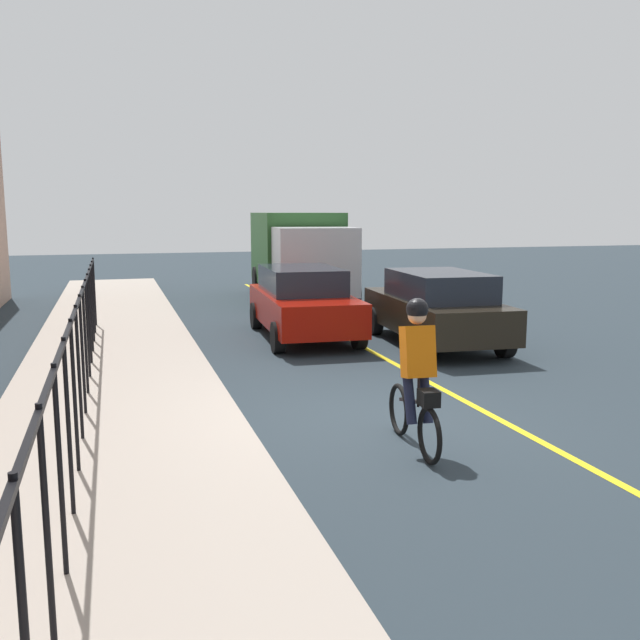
{
  "coord_description": "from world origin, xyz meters",
  "views": [
    {
      "loc": [
        -8.37,
        3.37,
        2.81
      ],
      "look_at": [
        2.56,
        0.05,
        1.0
      ],
      "focal_mm": 38.44,
      "sensor_mm": 36.0,
      "label": 1
    }
  ],
  "objects": [
    {
      "name": "lane_line_centre",
      "position": [
        0.0,
        -1.6,
        0.0
      ],
      "size": [
        36.0,
        0.12,
        0.01
      ],
      "primitive_type": "cube",
      "color": "yellow",
      "rests_on": "ground"
    },
    {
      "name": "cyclist_lead",
      "position": [
        -1.23,
        0.02,
        0.91
      ],
      "size": [
        1.71,
        0.39,
        1.83
      ],
      "rotation": [
        0.0,
        0.0,
        -0.08
      ],
      "color": "black",
      "rests_on": "ground"
    },
    {
      "name": "iron_fence",
      "position": [
        1.0,
        3.8,
        1.24
      ],
      "size": [
        15.06,
        0.04,
        1.6
      ],
      "color": "black",
      "rests_on": "sidewalk"
    },
    {
      "name": "box_truck_background",
      "position": [
        12.62,
        -2.31,
        1.55
      ],
      "size": [
        6.9,
        3.03,
        2.78
      ],
      "rotation": [
        0.0,
        0.0,
        3.05
      ],
      "color": "#2A5A29",
      "rests_on": "ground"
    },
    {
      "name": "patrol_sedan",
      "position": [
        4.58,
        -3.12,
        0.82
      ],
      "size": [
        4.52,
        2.17,
        1.58
      ],
      "rotation": [
        0.0,
        0.0,
        -0.07
      ],
      "color": "black",
      "rests_on": "ground"
    },
    {
      "name": "ground_plane",
      "position": [
        0.0,
        0.0,
        0.0
      ],
      "size": [
        80.0,
        80.0,
        0.0
      ],
      "primitive_type": "plane",
      "color": "#263038"
    },
    {
      "name": "parked_sedan_rear",
      "position": [
        6.29,
        -0.68,
        0.82
      ],
      "size": [
        4.5,
        2.12,
        1.58
      ],
      "rotation": [
        0.0,
        0.0,
        3.08
      ],
      "color": "#920E04",
      "rests_on": "ground"
    },
    {
      "name": "sidewalk",
      "position": [
        0.0,
        3.4,
        0.07
      ],
      "size": [
        40.0,
        3.2,
        0.15
      ],
      "primitive_type": "cube",
      "color": "#A4978A",
      "rests_on": "ground"
    }
  ]
}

